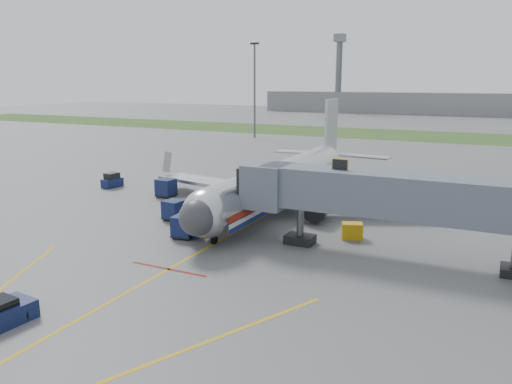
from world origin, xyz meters
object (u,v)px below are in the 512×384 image
at_px(baggage_tug, 112,181).
at_px(belt_loader, 196,225).
at_px(airliner, 281,181).
at_px(ramp_worker, 222,194).
at_px(pushback_tug, 0,314).

relative_size(baggage_tug, belt_loader, 0.54).
bearing_deg(airliner, ramp_worker, -168.84).
xyz_separation_m(airliner, baggage_tug, (-21.82, -0.33, -1.89)).
xyz_separation_m(airliner, belt_loader, (-3.02, -11.20, -2.08)).
relative_size(pushback_tug, ramp_worker, 2.05).
xyz_separation_m(baggage_tug, ramp_worker, (15.60, -0.90, 0.09)).
bearing_deg(ramp_worker, airliner, -17.69).
height_order(airliner, baggage_tug, airliner).
xyz_separation_m(baggage_tug, belt_loader, (18.80, -10.88, -0.20)).
bearing_deg(baggage_tug, airliner, 0.86).
bearing_deg(belt_loader, ramp_worker, 107.77).
xyz_separation_m(pushback_tug, ramp_worker, (-2.93, 28.28, 0.27)).
distance_m(airliner, ramp_worker, 6.59).
bearing_deg(belt_loader, airliner, 74.91).
bearing_deg(baggage_tug, pushback_tug, -57.58).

